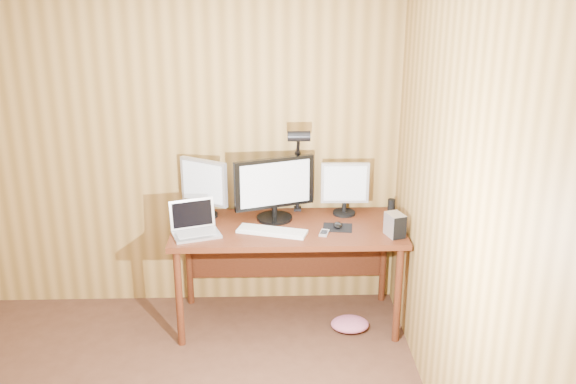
{
  "coord_description": "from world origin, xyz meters",
  "views": [
    {
      "loc": [
        0.8,
        -2.5,
        2.46
      ],
      "look_at": [
        0.93,
        1.58,
        1.02
      ],
      "focal_mm": 40.0,
      "sensor_mm": 36.0,
      "label": 1
    }
  ],
  "objects_px": {
    "monitor_center": "(274,188)",
    "keyboard": "(272,231)",
    "speaker": "(391,208)",
    "hard_drive": "(395,225)",
    "desk_lamp": "(298,159)",
    "desk": "(287,238)",
    "monitor_left": "(204,186)",
    "mouse": "(338,225)",
    "phone": "(324,233)",
    "monitor_right": "(345,187)",
    "laptop": "(195,226)"
  },
  "relations": [
    {
      "from": "desk",
      "to": "monitor_center",
      "type": "xyz_separation_m",
      "value": [
        -0.09,
        0.06,
        0.36
      ]
    },
    {
      "from": "hard_drive",
      "to": "monitor_right",
      "type": "bearing_deg",
      "value": 107.83
    },
    {
      "from": "laptop",
      "to": "phone",
      "type": "distance_m",
      "value": 0.88
    },
    {
      "from": "laptop",
      "to": "hard_drive",
      "type": "xyz_separation_m",
      "value": [
        1.35,
        -0.09,
        0.02
      ]
    },
    {
      "from": "monitor_center",
      "to": "speaker",
      "type": "relative_size",
      "value": 4.35
    },
    {
      "from": "keyboard",
      "to": "phone",
      "type": "relative_size",
      "value": 4.12
    },
    {
      "from": "phone",
      "to": "laptop",
      "type": "bearing_deg",
      "value": -167.33
    },
    {
      "from": "mouse",
      "to": "speaker",
      "type": "height_order",
      "value": "speaker"
    },
    {
      "from": "desk",
      "to": "hard_drive",
      "type": "height_order",
      "value": "hard_drive"
    },
    {
      "from": "monitor_left",
      "to": "laptop",
      "type": "bearing_deg",
      "value": -67.29
    },
    {
      "from": "mouse",
      "to": "hard_drive",
      "type": "bearing_deg",
      "value": -8.96
    },
    {
      "from": "laptop",
      "to": "speaker",
      "type": "height_order",
      "value": "laptop"
    },
    {
      "from": "monitor_left",
      "to": "speaker",
      "type": "height_order",
      "value": "monitor_left"
    },
    {
      "from": "monitor_center",
      "to": "mouse",
      "type": "relative_size",
      "value": 5.41
    },
    {
      "from": "monitor_right",
      "to": "desk_lamp",
      "type": "bearing_deg",
      "value": 179.74
    },
    {
      "from": "monitor_left",
      "to": "laptop",
      "type": "xyz_separation_m",
      "value": [
        -0.04,
        -0.31,
        -0.18
      ]
    },
    {
      "from": "laptop",
      "to": "hard_drive",
      "type": "relative_size",
      "value": 2.2
    },
    {
      "from": "desk",
      "to": "speaker",
      "type": "relative_size",
      "value": 12.39
    },
    {
      "from": "desk",
      "to": "monitor_left",
      "type": "relative_size",
      "value": 3.74
    },
    {
      "from": "monitor_center",
      "to": "hard_drive",
      "type": "distance_m",
      "value": 0.88
    },
    {
      "from": "speaker",
      "to": "desk",
      "type": "bearing_deg",
      "value": -172.83
    },
    {
      "from": "speaker",
      "to": "desk_lamp",
      "type": "xyz_separation_m",
      "value": [
        -0.67,
        0.06,
        0.36
      ]
    },
    {
      "from": "desk",
      "to": "monitor_left",
      "type": "xyz_separation_m",
      "value": [
        -0.59,
        0.13,
        0.35
      ]
    },
    {
      "from": "monitor_right",
      "to": "monitor_left",
      "type": "bearing_deg",
      "value": -178.14
    },
    {
      "from": "monitor_center",
      "to": "hard_drive",
      "type": "height_order",
      "value": "monitor_center"
    },
    {
      "from": "monitor_center",
      "to": "keyboard",
      "type": "xyz_separation_m",
      "value": [
        -0.02,
        -0.24,
        -0.23
      ]
    },
    {
      "from": "monitor_right",
      "to": "phone",
      "type": "height_order",
      "value": "monitor_right"
    },
    {
      "from": "monitor_center",
      "to": "keyboard",
      "type": "height_order",
      "value": "monitor_center"
    },
    {
      "from": "monitor_right",
      "to": "keyboard",
      "type": "relative_size",
      "value": 0.79
    },
    {
      "from": "hard_drive",
      "to": "desk_lamp",
      "type": "bearing_deg",
      "value": 128.6
    },
    {
      "from": "desk",
      "to": "monitor_right",
      "type": "relative_size",
      "value": 4.09
    },
    {
      "from": "desk",
      "to": "phone",
      "type": "xyz_separation_m",
      "value": [
        0.24,
        -0.22,
        0.13
      ]
    },
    {
      "from": "monitor_left",
      "to": "keyboard",
      "type": "bearing_deg",
      "value": -2.58
    },
    {
      "from": "desk",
      "to": "speaker",
      "type": "distance_m",
      "value": 0.78
    },
    {
      "from": "mouse",
      "to": "keyboard",
      "type": "bearing_deg",
      "value": -157.8
    },
    {
      "from": "monitor_center",
      "to": "laptop",
      "type": "relative_size",
      "value": 1.54
    },
    {
      "from": "monitor_center",
      "to": "desk_lamp",
      "type": "relative_size",
      "value": 0.82
    },
    {
      "from": "monitor_left",
      "to": "speaker",
      "type": "relative_size",
      "value": 3.31
    },
    {
      "from": "keyboard",
      "to": "mouse",
      "type": "bearing_deg",
      "value": 25.95
    },
    {
      "from": "desk_lamp",
      "to": "desk",
      "type": "bearing_deg",
      "value": -136.5
    },
    {
      "from": "laptop",
      "to": "mouse",
      "type": "distance_m",
      "value": 0.98
    },
    {
      "from": "desk",
      "to": "laptop",
      "type": "xyz_separation_m",
      "value": [
        -0.63,
        -0.17,
        0.18
      ]
    },
    {
      "from": "monitor_left",
      "to": "monitor_right",
      "type": "relative_size",
      "value": 1.09
    },
    {
      "from": "laptop",
      "to": "desk_lamp",
      "type": "distance_m",
      "value": 0.87
    },
    {
      "from": "monitor_right",
      "to": "desk_lamp",
      "type": "relative_size",
      "value": 0.57
    },
    {
      "from": "mouse",
      "to": "desk_lamp",
      "type": "xyz_separation_m",
      "value": [
        -0.26,
        0.26,
        0.4
      ]
    },
    {
      "from": "mouse",
      "to": "phone",
      "type": "bearing_deg",
      "value": -121.73
    },
    {
      "from": "monitor_right",
      "to": "phone",
      "type": "bearing_deg",
      "value": -114.98
    },
    {
      "from": "mouse",
      "to": "phone",
      "type": "distance_m",
      "value": 0.14
    },
    {
      "from": "laptop",
      "to": "mouse",
      "type": "height_order",
      "value": "laptop"
    }
  ]
}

